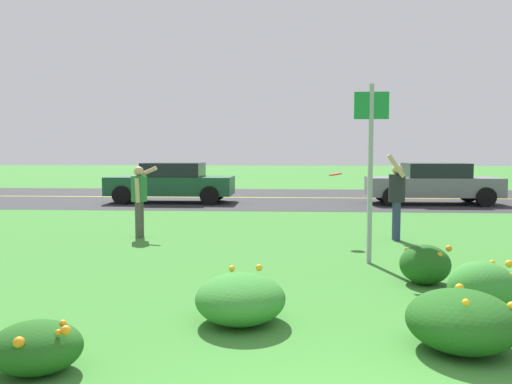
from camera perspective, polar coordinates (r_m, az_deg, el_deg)
name	(u,v)px	position (r m, az deg, el deg)	size (l,w,h in m)	color
ground_plane	(317,232)	(12.41, 6.50, -4.29)	(120.00, 120.00, 0.00)	#387A2D
highway_strip	(306,198)	(21.55, 5.33, -0.63)	(120.00, 9.93, 0.01)	#2D2D30
highway_center_stripe	(306,198)	(21.55, 5.33, -0.61)	(120.00, 0.16, 0.00)	yellow
daylily_clump_mid_left	(425,264)	(7.92, 17.55, -7.34)	(0.71, 0.71, 0.55)	#1E5619
daylily_clump_front_left	(482,287)	(6.75, 22.96, -9.33)	(0.77, 0.76, 0.60)	#337F2D
daylily_clump_mid_center	(461,321)	(5.46, 21.02, -12.65)	(1.01, 1.06, 0.60)	#1E5619
daylily_clump_front_center	(36,347)	(5.01, -22.33, -15.02)	(0.78, 0.68, 0.45)	#1E5619
daylily_clump_front_right	(240,299)	(5.89, -1.67, -11.27)	(0.98, 1.07, 0.58)	#337F2D
sign_post_near_path	(371,157)	(8.99, 12.09, 3.71)	(0.56, 0.10, 2.95)	#93969B
person_thrower_green_shirt	(139,195)	(11.80, -12.31, -0.33)	(0.52, 0.49, 1.54)	#287038
person_catcher_dark_shirt	(397,195)	(11.51, 14.74, -0.30)	(0.42, 0.49, 1.81)	#232328
frisbee_red	(335,174)	(11.09, 8.45, 1.88)	(0.26, 0.26, 0.07)	red
car_gray_center_left	(433,183)	(19.90, 18.30, 0.89)	(4.50, 2.00, 1.45)	slate
car_dark_green_center_right	(172,182)	(19.75, -8.97, 1.03)	(4.50, 2.00, 1.45)	#194C2D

